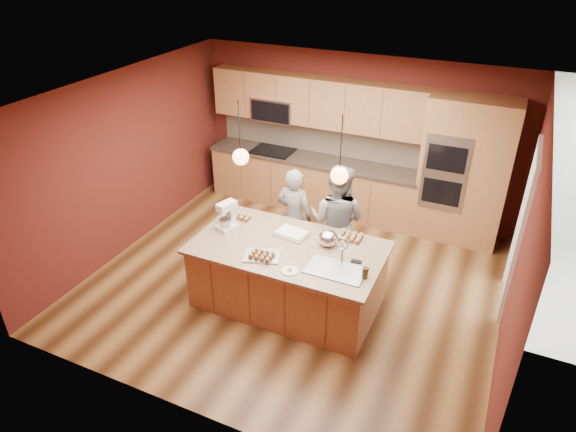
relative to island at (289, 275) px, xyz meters
The scene contains 24 objects.
floor 0.66m from the island, 105.22° to the left, with size 5.50×5.50×0.00m, color #412511.
ceiling 2.29m from the island, 105.22° to the left, with size 5.50×5.50×0.00m, color white.
wall_back 3.09m from the island, 92.39° to the left, with size 5.50×5.50×0.00m, color #4F1A14.
wall_front 2.24m from the island, 93.46° to the right, with size 5.50×5.50×0.00m, color #4F1A14.
wall_left 3.04m from the island, behind, with size 5.00×5.00×0.00m, color #4F1A14.
wall_right 2.81m from the island, ahead, with size 5.00×5.00×0.00m, color #4F1A14.
cabinet_run 2.87m from the island, 106.56° to the left, with size 3.74×0.64×2.30m.
oven_column 3.23m from the island, 56.97° to the left, with size 1.30×0.62×2.30m.
doorway_trim 2.95m from the island, 25.69° to the left, with size 0.08×1.11×2.20m, color silver, non-canonical shape.
pendant_left 1.68m from the island, behind, with size 0.20×0.20×0.80m.
pendant_right 1.67m from the island, ahead, with size 0.20×0.20×0.80m.
island is the anchor object (origin of this frame).
person_left 1.04m from the island, 110.26° to the left, with size 0.55×0.36×1.51m, color black.
person_right 1.05m from the island, 72.01° to the left, with size 0.82×0.64×1.69m, color gray.
stand_mixer 1.11m from the island, behind, with size 0.28×0.33×0.39m.
sheet_cake 0.54m from the island, 107.83° to the left, with size 0.47×0.38×0.05m.
cooling_rack 0.60m from the island, 122.30° to the right, with size 0.44×0.32×0.02m, color #9EA2A5.
mixing_bowl 0.73m from the island, 29.23° to the left, with size 0.25×0.25×0.21m, color silver.
plate 0.69m from the island, 64.66° to the right, with size 0.20×0.20×0.01m, color white.
tumbler 1.20m from the island, 12.48° to the right, with size 0.07×0.07×0.14m, color #33230F.
phone 0.98m from the island, ahead, with size 0.13×0.07×0.01m, color black.
cupcakes_left 1.09m from the island, 157.91° to the left, with size 0.32×0.16×0.07m, color tan, non-canonical shape.
cupcakes_rack 0.64m from the island, 117.76° to the right, with size 0.30×0.22×0.07m, color tan, non-canonical shape.
cupcakes_right 0.94m from the island, 38.04° to the left, with size 0.32×0.24×0.07m, color tan, non-canonical shape.
Camera 1 is at (2.38, -5.41, 4.42)m, focal length 32.00 mm.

